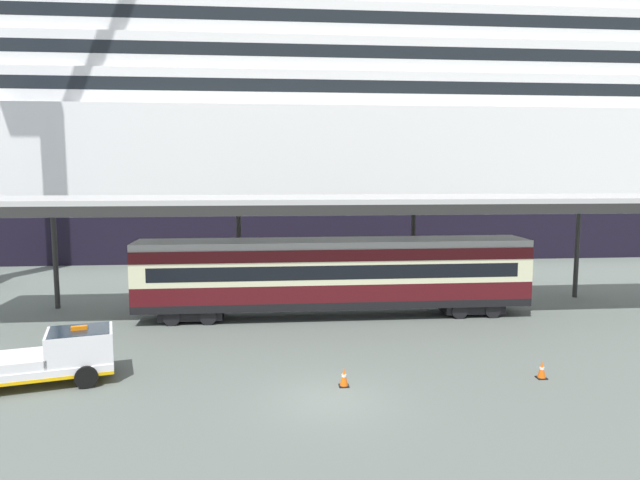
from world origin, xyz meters
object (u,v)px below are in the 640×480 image
object	(u,v)px
service_truck	(53,356)
traffic_cone_near	(542,370)
traffic_cone_mid	(344,377)
cruise_ship	(308,133)
train_carriage	(334,274)

from	to	relation	value
service_truck	traffic_cone_near	world-z (taller)	service_truck
traffic_cone_mid	cruise_ship	bearing A→B (deg)	87.48
traffic_cone_near	cruise_ship	bearing A→B (deg)	97.44
train_carriage	cruise_ship	bearing A→B (deg)	88.18
cruise_ship	traffic_cone_near	world-z (taller)	cruise_ship
service_truck	traffic_cone_mid	xyz separation A→B (m)	(10.49, -1.40, -0.65)
traffic_cone_near	traffic_cone_mid	distance (m)	7.44
service_truck	train_carriage	bearing A→B (deg)	37.41
train_carriage	traffic_cone_mid	world-z (taller)	train_carriage
traffic_cone_mid	traffic_cone_near	bearing A→B (deg)	0.79
train_carriage	service_truck	distance (m)	14.33
traffic_cone_near	service_truck	bearing A→B (deg)	175.86
service_truck	traffic_cone_mid	bearing A→B (deg)	-7.61
cruise_ship	traffic_cone_near	bearing A→B (deg)	-82.56
cruise_ship	train_carriage	bearing A→B (deg)	-91.82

